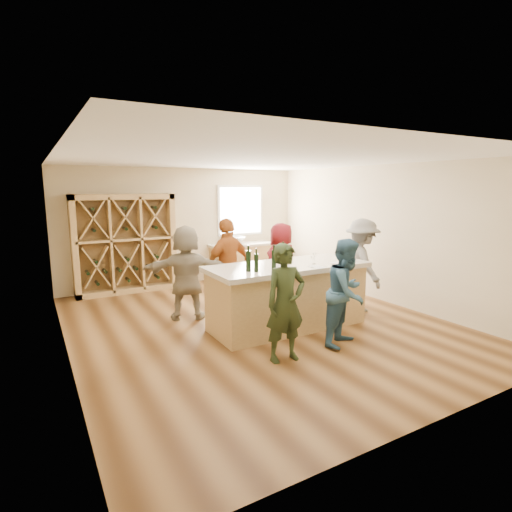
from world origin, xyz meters
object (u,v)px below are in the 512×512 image
wine_bottle_b (256,263)px  wine_bottle_e (283,257)px  wine_rack (125,244)px  sink (235,240)px  person_near_right (347,292)px  person_far_right (281,264)px  wine_bottle_a (248,261)px  wine_bottle_d (274,259)px  person_far_left (187,272)px  person_near_left (285,303)px  tasting_counter_base (287,298)px  person_server (361,265)px  person_far_mid (228,266)px

wine_bottle_b → wine_bottle_e: bearing=7.4°
wine_rack → sink: bearing=-1.5°
person_near_right → person_far_right: 2.31m
wine_bottle_a → wine_bottle_e: wine_bottle_e is taller
wine_rack → wine_bottle_d: 4.15m
sink → wine_rack: bearing=178.5°
wine_bottle_b → person_far_left: size_ratio=0.17×
wine_bottle_d → person_near_left: size_ratio=0.18×
person_near_left → wine_bottle_b: bearing=91.1°
wine_rack → wine_bottle_d: (1.46, -3.88, 0.13)m
sink → person_far_right: person_far_right is taller
wine_bottle_d → person_near_left: (-0.38, -0.90, -0.42)m
tasting_counter_base → person_far_left: bearing=136.7°
wine_rack → person_server: wine_rack is taller
sink → wine_bottle_d: 4.01m
wine_bottle_d → person_far_right: bearing=52.9°
person_far_right → wine_bottle_d: bearing=45.5°
sink → wine_bottle_d: (-1.24, -3.81, 0.22)m
person_near_right → person_far_mid: bearing=85.0°
tasting_counter_base → wine_bottle_a: size_ratio=8.12×
wine_rack → tasting_counter_base: size_ratio=0.85×
wine_rack → wine_bottle_b: (1.10, -3.95, 0.12)m
wine_bottle_e → person_server: person_server is taller
person_far_mid → person_far_right: bearing=163.5°
wine_bottle_d → person_near_right: size_ratio=0.19×
tasting_counter_base → person_far_mid: (-0.51, 1.22, 0.39)m
wine_bottle_b → person_far_mid: bearing=80.6°
person_far_mid → person_far_left: bearing=-17.5°
wine_rack → wine_bottle_d: size_ratio=7.38×
wine_bottle_e → person_server: bearing=7.9°
person_near_left → wine_bottle_e: bearing=61.2°
sink → wine_bottle_b: (-1.60, -3.88, 0.21)m
wine_rack → person_near_right: 5.25m
wine_bottle_b → person_near_left: size_ratio=0.17×
tasting_counter_base → person_near_right: person_near_right is taller
person_server → person_far_right: size_ratio=1.07×
sink → person_far_mid: size_ratio=0.30×
person_far_mid → wine_rack: bearing=-77.1°
wine_rack → tasting_counter_base: 4.17m
wine_bottle_b → person_near_right: size_ratio=0.17×
wine_bottle_a → wine_rack: bearing=104.8°
sink → wine_bottle_e: 3.96m
wine_bottle_b → person_server: size_ratio=0.16×
person_server → person_far_mid: (-2.26, 1.15, 0.01)m
person_near_right → wine_bottle_e: bearing=97.3°
wine_rack → person_near_left: (1.08, -4.78, -0.29)m
wine_bottle_b → wine_bottle_a: bearing=133.3°
person_far_left → person_near_right: bearing=148.2°
wine_bottle_a → wine_bottle_b: 0.13m
person_far_mid → wine_bottle_e: bearing=85.4°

